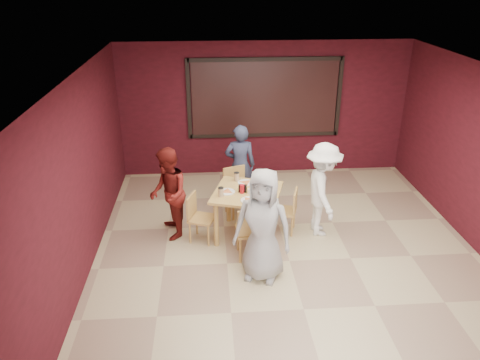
{
  "coord_description": "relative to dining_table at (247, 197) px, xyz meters",
  "views": [
    {
      "loc": [
        -1.19,
        -5.94,
        4.11
      ],
      "look_at": [
        -0.7,
        0.81,
        1.02
      ],
      "focal_mm": 35.0,
      "sensor_mm": 36.0,
      "label": 1
    }
  ],
  "objects": [
    {
      "name": "diner_right",
      "position": [
        1.24,
        0.02,
        0.08
      ],
      "size": [
        0.6,
        1.03,
        1.59
      ],
      "primitive_type": "imported",
      "rotation": [
        0.0,
        0.0,
        1.56
      ],
      "color": "white",
      "rests_on": "floor"
    },
    {
      "name": "chair_right",
      "position": [
        0.71,
        0.08,
        -0.28
      ],
      "size": [
        0.47,
        0.47,
        0.77
      ],
      "color": "tan",
      "rests_on": "floor"
    },
    {
      "name": "window_blinds",
      "position": [
        0.59,
        2.65,
        0.94
      ],
      "size": [
        3.0,
        0.02,
        1.5
      ],
      "primitive_type": "cube",
      "color": "black"
    },
    {
      "name": "chair_front",
      "position": [
        0.0,
        -0.69,
        -0.21
      ],
      "size": [
        0.44,
        0.44,
        0.89
      ],
      "color": "tan",
      "rests_on": "floor"
    },
    {
      "name": "floor",
      "position": [
        0.59,
        -0.8,
        -0.71
      ],
      "size": [
        7.0,
        7.0,
        0.0
      ],
      "primitive_type": "plane",
      "color": "#C3B488",
      "rests_on": "ground"
    },
    {
      "name": "chair_left",
      "position": [
        -0.8,
        -0.07,
        -0.26
      ],
      "size": [
        0.49,
        0.49,
        0.8
      ],
      "color": "tan",
      "rests_on": "floor"
    },
    {
      "name": "diner_back",
      "position": [
        -0.02,
        1.21,
        0.06
      ],
      "size": [
        0.58,
        0.4,
        1.55
      ],
      "primitive_type": "imported",
      "rotation": [
        0.0,
        0.0,
        3.1
      ],
      "color": "#313A58",
      "rests_on": "floor"
    },
    {
      "name": "diner_front",
      "position": [
        0.12,
        -1.14,
        0.13
      ],
      "size": [
        0.96,
        0.79,
        1.68
      ],
      "primitive_type": "imported",
      "rotation": [
        0.0,
        0.0,
        -0.37
      ],
      "color": "#9F9F9F",
      "rests_on": "floor"
    },
    {
      "name": "chair_back",
      "position": [
        -0.12,
        0.82,
        -0.23
      ],
      "size": [
        0.54,
        0.54,
        0.87
      ],
      "color": "tan",
      "rests_on": "floor"
    },
    {
      "name": "diner_left",
      "position": [
        -1.27,
        0.1,
        0.05
      ],
      "size": [
        0.71,
        0.84,
        1.54
      ],
      "primitive_type": "imported",
      "rotation": [
        0.0,
        0.0,
        -1.39
      ],
      "color": "maroon",
      "rests_on": "floor"
    },
    {
      "name": "dining_table",
      "position": [
        0.0,
        0.0,
        0.0
      ],
      "size": [
        1.29,
        1.29,
        0.97
      ],
      "color": "tan",
      "rests_on": "floor"
    }
  ]
}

